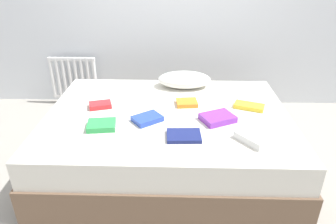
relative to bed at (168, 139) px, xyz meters
name	(u,v)px	position (x,y,z in m)	size (l,w,h in m)	color
ground_plane	(168,163)	(0.00, 0.00, -0.25)	(8.00, 8.00, 0.00)	#9E998E
bed	(168,139)	(0.00, 0.00, 0.00)	(2.00, 1.50, 0.50)	brown
radiator	(74,78)	(-1.16, 1.20, 0.09)	(0.55, 0.04, 0.50)	white
pillow	(184,80)	(0.14, 0.56, 0.33)	(0.51, 0.30, 0.15)	white
textbook_red	(100,105)	(-0.57, 0.08, 0.27)	(0.18, 0.12, 0.04)	red
textbook_white	(253,138)	(0.60, -0.42, 0.28)	(0.23, 0.14, 0.05)	white
textbook_navy	(184,136)	(0.12, -0.38, 0.27)	(0.24, 0.17, 0.03)	navy
textbook_purple	(218,118)	(0.39, -0.13, 0.28)	(0.24, 0.19, 0.05)	purple
textbook_yellow	(249,106)	(0.68, 0.11, 0.27)	(0.24, 0.12, 0.03)	yellow
textbook_blue	(147,119)	(-0.15, -0.15, 0.27)	(0.21, 0.16, 0.04)	#2847B7
textbook_green	(102,125)	(-0.48, -0.26, 0.27)	(0.21, 0.17, 0.04)	green
textbook_orange	(187,103)	(0.16, 0.16, 0.27)	(0.17, 0.15, 0.03)	orange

